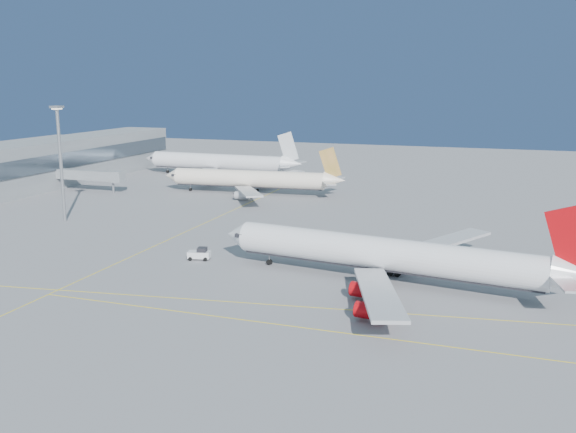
# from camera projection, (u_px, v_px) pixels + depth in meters

# --- Properties ---
(ground) EXTENTS (500.00, 500.00, 0.00)m
(ground) POSITION_uv_depth(u_px,v_px,m) (308.00, 294.00, 104.35)
(ground) COLOR slate
(ground) RESTS_ON ground
(terminal) EXTENTS (18.40, 110.00, 15.00)m
(terminal) POSITION_uv_depth(u_px,v_px,m) (62.00, 160.00, 218.37)
(terminal) COLOR gray
(terminal) RESTS_ON ground
(jet_bridge) EXTENTS (23.60, 3.60, 6.90)m
(jet_bridge) POSITION_uv_depth(u_px,v_px,m) (93.00, 175.00, 199.81)
(jet_bridge) COLOR gray
(jet_bridge) RESTS_ON ground
(taxiway_lines) EXTENTS (118.86, 140.00, 0.02)m
(taxiway_lines) POSITION_uv_depth(u_px,v_px,m) (241.00, 275.00, 114.96)
(taxiway_lines) COLOR yellow
(taxiway_lines) RESTS_ON ground
(airliner_virgin) EXTENTS (65.43, 58.28, 16.16)m
(airliner_virgin) POSITION_uv_depth(u_px,v_px,m) (390.00, 255.00, 109.47)
(airliner_virgin) COLOR white
(airliner_virgin) RESTS_ON ground
(airliner_etihad) EXTENTS (57.75, 53.16, 15.06)m
(airliner_etihad) POSITION_uv_depth(u_px,v_px,m) (253.00, 179.00, 196.40)
(airliner_etihad) COLOR silver
(airliner_etihad) RESTS_ON ground
(airliner_third) EXTENTS (63.16, 58.32, 16.96)m
(airliner_third) POSITION_uv_depth(u_px,v_px,m) (221.00, 162.00, 232.88)
(airliner_third) COLOR white
(airliner_third) RESTS_ON ground
(pushback_tug) EXTENTS (4.65, 3.39, 2.41)m
(pushback_tug) POSITION_uv_depth(u_px,v_px,m) (200.00, 254.00, 124.53)
(pushback_tug) COLOR white
(pushback_tug) RESTS_ON ground
(light_mast) EXTENTS (2.44, 2.44, 28.24)m
(light_mast) POSITION_uv_depth(u_px,v_px,m) (60.00, 154.00, 155.53)
(light_mast) COLOR gray
(light_mast) RESTS_ON ground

